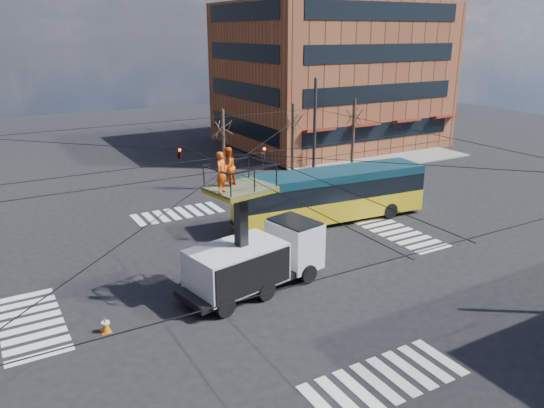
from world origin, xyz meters
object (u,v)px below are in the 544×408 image
(city_bus, at_px, (331,194))
(worker_ground, at_px, (189,283))
(flagger, at_px, (283,235))
(utility_truck, at_px, (256,245))
(traffic_cone, at_px, (106,325))

(city_bus, bearing_deg, worker_ground, -150.29)
(worker_ground, relative_size, flagger, 0.92)
(city_bus, bearing_deg, utility_truck, -140.37)
(utility_truck, height_order, city_bus, utility_truck)
(city_bus, distance_m, flagger, 5.66)
(city_bus, bearing_deg, traffic_cone, -153.06)
(flagger, bearing_deg, worker_ground, -97.95)
(utility_truck, bearing_deg, flagger, 32.67)
(worker_ground, bearing_deg, utility_truck, -116.38)
(utility_truck, relative_size, city_bus, 0.58)
(traffic_cone, relative_size, worker_ground, 0.41)
(traffic_cone, height_order, worker_ground, worker_ground)
(city_bus, relative_size, flagger, 7.24)
(utility_truck, xyz_separation_m, worker_ground, (-3.05, 0.52, -1.35))
(city_bus, height_order, flagger, city_bus)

